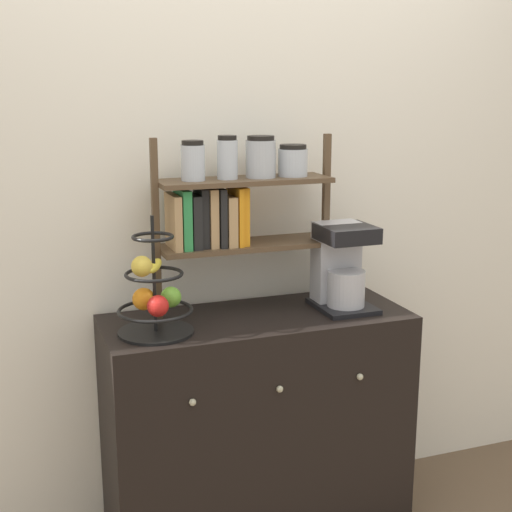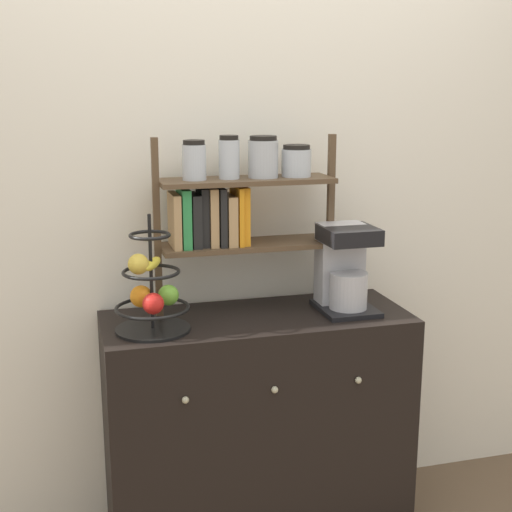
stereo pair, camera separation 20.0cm
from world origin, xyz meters
name	(u,v)px [view 1 (the left image)]	position (x,y,z in m)	size (l,w,h in m)	color
wall_back	(233,190)	(0.00, 0.49, 1.30)	(7.00, 0.05, 2.60)	silver
sideboard	(257,426)	(0.00, 0.22, 0.44)	(1.12, 0.46, 0.87)	black
coffee_maker	(341,266)	(0.34, 0.22, 1.03)	(0.20, 0.25, 0.32)	black
fruit_stand	(154,296)	(-0.39, 0.16, 1.00)	(0.26, 0.26, 0.41)	black
shelf_hutch	(231,200)	(-0.06, 0.32, 1.29)	(0.68, 0.20, 0.65)	brown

